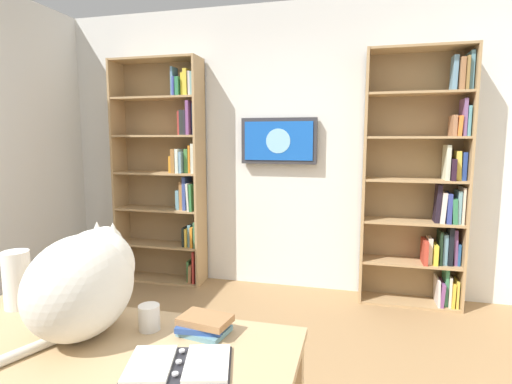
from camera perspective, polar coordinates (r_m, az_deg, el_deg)
The scene contains 10 objects.
wall_back at distance 3.90m, azimuth 3.49°, elevation 6.10°, with size 4.52×0.06×2.70m, color silver.
bookshelf_left at distance 3.73m, azimuth 22.98°, elevation 0.85°, with size 0.85×0.28×2.20m.
bookshelf_right at distance 4.11m, azimuth -12.23°, elevation 2.93°, with size 0.91×0.28×2.22m.
wall_mounted_tv at distance 3.82m, azimuth 3.20°, elevation 7.26°, with size 0.72×0.07×0.43m.
desk at distance 1.62m, azimuth -22.80°, elevation -23.63°, with size 1.41×0.68×0.73m.
cat at distance 1.64m, azimuth -23.01°, elevation -11.37°, with size 0.34×0.57×0.39m.
open_binder at distance 1.41m, azimuth -10.93°, elevation -22.91°, with size 0.38×0.30×0.02m.
paper_towel_roll at distance 2.02m, azimuth -30.84°, elevation -10.63°, with size 0.11×0.11×0.25m, color white.
coffee_mug at distance 1.64m, azimuth -14.93°, elevation -16.85°, with size 0.08×0.08×0.10m, color white.
desk_book_stack at distance 1.58m, azimuth -7.40°, elevation -18.19°, with size 0.21×0.16×0.07m.
Camera 1 is at (-0.73, 1.60, 1.45)m, focal length 28.15 mm.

